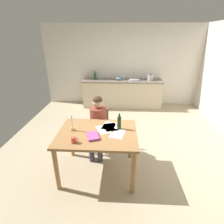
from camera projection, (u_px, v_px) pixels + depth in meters
The scene contains 21 objects.
ground_plane at pixel (121, 142), 4.08m from camera, with size 5.20×5.20×0.04m, color tan.
wall_back at pixel (123, 66), 5.95m from camera, with size 5.20×0.12×2.60m, color silver.
kitchen_counter at pixel (122, 93), 5.95m from camera, with size 2.60×0.64×0.90m.
dining_table at pixel (98, 138), 2.90m from camera, with size 1.27×0.98×0.79m.
chair_at_table at pixel (99, 128), 3.65m from camera, with size 0.41×0.41×0.86m.
person_seated at pixel (98, 122), 3.44m from camera, with size 0.33×0.60×1.19m.
coffee_mug at pixel (74, 140), 2.56m from camera, with size 0.11×0.07×0.09m.
candlestick at pixel (72, 126), 2.89m from camera, with size 0.06×0.06×0.28m.
book_magazine at pixel (93, 136), 2.72m from camera, with size 0.17×0.25×0.03m, color #A84B96.
paper_letter at pixel (109, 126), 3.06m from camera, with size 0.21×0.30×0.00m, color white.
paper_bill at pixel (104, 129), 2.95m from camera, with size 0.21×0.30×0.00m, color white.
paper_envelope at pixel (111, 127), 3.02m from camera, with size 0.21×0.30×0.00m, color white.
paper_receipt at pixel (117, 134), 2.82m from camera, with size 0.21×0.30×0.00m, color white.
wine_bottle_on_table at pixel (119, 123), 2.92m from camera, with size 0.06×0.06×0.27m.
sink_unit at pixel (134, 79), 5.75m from camera, with size 0.36×0.36×0.24m.
bottle_oil at pixel (95, 76), 5.82m from camera, with size 0.07×0.07×0.28m.
bottle_vinegar at pixel (98, 76), 5.85m from camera, with size 0.07×0.07×0.25m.
mixing_bowl at pixel (118, 78), 5.79m from camera, with size 0.21×0.21×0.09m, color #668C99.
stovetop_kettle at pixel (150, 77), 5.69m from camera, with size 0.18×0.18×0.22m.
wine_glass_near_sink at pixel (124, 76), 5.87m from camera, with size 0.07×0.07×0.15m.
wine_glass_by_kettle at pixel (121, 76), 5.87m from camera, with size 0.07×0.07×0.15m.
Camera 1 is at (-0.03, -3.49, 2.21)m, focal length 28.40 mm.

